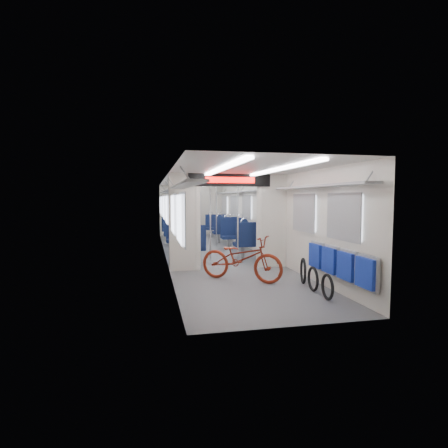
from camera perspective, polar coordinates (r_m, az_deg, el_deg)
name	(u,v)px	position (r m, az deg, el deg)	size (l,w,h in m)	color
carriage	(216,206)	(10.19, -1.34, 3.02)	(12.00, 12.02, 2.31)	#515456
bicycle	(241,258)	(7.30, 2.81, -5.59)	(0.63, 1.80, 0.95)	maroon
flip_bench	(338,263)	(6.50, 18.18, -6.08)	(0.12, 2.14, 0.55)	gray
bike_hoop_a	(327,288)	(6.24, 16.53, -10.05)	(0.45, 0.45, 0.05)	black
bike_hoop_b	(313,280)	(6.72, 14.32, -8.90)	(0.46, 0.46, 0.05)	black
bike_hoop_c	(303,272)	(7.25, 12.79, -7.66)	(0.53, 0.53, 0.05)	black
seat_bay_near_left	(184,238)	(10.11, -6.54, -2.37)	(0.94, 2.20, 1.14)	#0D1739
seat_bay_near_right	(242,235)	(10.92, 3.04, -1.79)	(0.96, 2.30, 1.17)	#0D1739
seat_bay_far_left	(175,228)	(13.76, -7.99, -0.57)	(0.96, 2.29, 1.17)	#0D1739
seat_bay_far_right	(220,227)	(14.30, -0.58, -0.43)	(0.92, 2.14, 1.12)	#0D1739
stanchion_near_left	(210,221)	(8.89, -2.23, 0.57)	(0.04, 0.04, 2.30)	silver
stanchion_near_right	(238,220)	(9.30, 2.28, 0.73)	(0.04, 0.04, 2.30)	silver
stanchion_far_left	(195,214)	(12.30, -4.76, 1.58)	(0.04, 0.04, 2.30)	silver
stanchion_far_right	(216,214)	(12.28, -1.25, 1.59)	(0.04, 0.04, 2.30)	silver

